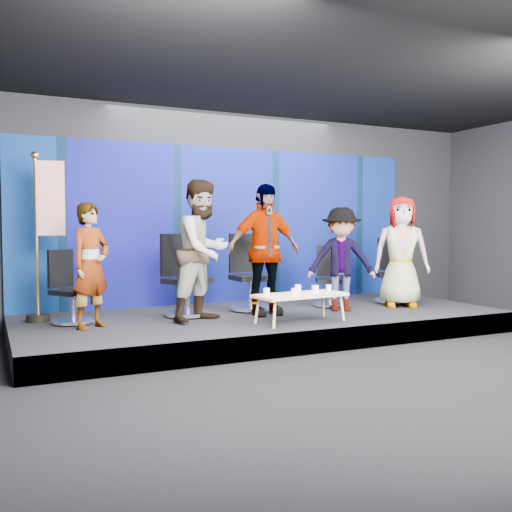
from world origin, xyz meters
The scene contains 21 objects.
ground centered at (0.00, 0.00, 0.00)m, with size 10.00×10.00×0.00m, color black.
room_walls centered at (0.00, 0.00, 2.43)m, with size 10.02×8.02×3.51m.
riser centered at (0.00, 2.50, 0.15)m, with size 7.00×3.00×0.30m, color black.
backdrop centered at (0.00, 3.95, 1.60)m, with size 7.00×0.08×2.60m, color navy.
chair_a centered at (-2.73, 2.81, 0.62)m, with size 0.76×0.76×0.97m.
panelist_a centered at (-2.53, 2.35, 1.09)m, with size 0.58×0.38×1.58m, color black.
chair_b centered at (-1.18, 2.76, 0.69)m, with size 0.90×0.90×1.18m.
panelist_b centered at (-1.06, 2.26, 1.25)m, with size 0.93×0.72×1.91m, color black.
chair_c centered at (-0.10, 2.88, 0.68)m, with size 0.66×0.66×1.17m.
panelist_c centered at (-0.10, 2.37, 1.25)m, with size 1.11×0.46×1.89m, color black.
chair_d centered at (1.25, 2.72, 0.62)m, with size 0.74×0.74×0.97m.
panelist_d centered at (1.14, 2.24, 1.08)m, with size 1.01×0.58×1.57m, color black.
chair_e centered at (2.45, 2.66, 0.66)m, with size 0.83×0.83×1.08m.
panelist_e centered at (2.26, 2.20, 1.18)m, with size 0.86×0.56×1.76m, color black.
coffee_table centered at (0.06, 1.58, 0.65)m, with size 1.30×0.66×0.39m.
mug_a centered at (-0.45, 1.57, 0.73)m, with size 0.08×0.08×0.10m, color white.
mug_b centered at (-0.12, 1.44, 0.73)m, with size 0.08×0.08×0.09m, color white.
mug_c centered at (0.10, 1.73, 0.74)m, with size 0.09×0.09×0.10m, color white.
mug_d centered at (0.25, 1.52, 0.74)m, with size 0.09×0.09×0.11m, color white.
mug_e centered at (0.57, 1.69, 0.73)m, with size 0.07×0.07×0.09m, color white.
flag_stand centered at (-2.99, 3.12, 1.51)m, with size 0.52×0.30×2.28m.
Camera 1 is at (-3.72, -4.98, 1.58)m, focal length 40.00 mm.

